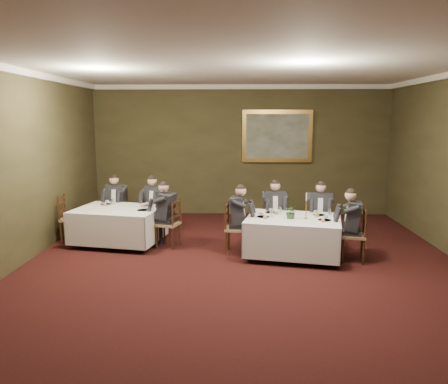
{
  "coord_description": "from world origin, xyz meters",
  "views": [
    {
      "loc": [
        -0.12,
        -6.89,
        2.64
      ],
      "look_at": [
        -0.37,
        1.81,
        1.15
      ],
      "focal_mm": 35.0,
      "sensor_mm": 36.0,
      "label": 1
    }
  ],
  "objects_px": {
    "chair_main_backleft": "(274,229)",
    "table_main": "(293,234)",
    "diner_sec_backleft": "(117,210)",
    "chair_main_backright": "(319,232)",
    "diner_main_endright": "(353,234)",
    "chair_sec_backleft": "(117,220)",
    "diner_sec_backright": "(155,212)",
    "chair_sec_endright": "(169,234)",
    "painting": "(277,136)",
    "diner_main_backleft": "(274,219)",
    "diner_sec_endright": "(168,223)",
    "table_second": "(119,223)",
    "candlestick": "(306,209)",
    "diner_main_endleft": "(237,227)",
    "chair_sec_endleft": "(71,228)",
    "chair_sec_backright": "(156,222)",
    "diner_main_backright": "(319,221)",
    "centerpiece": "(291,211)",
    "chair_main_endright": "(353,246)",
    "chair_main_endleft": "(236,238)"
  },
  "relations": [
    {
      "from": "diner_main_backleft",
      "to": "diner_sec_endright",
      "type": "height_order",
      "value": "same"
    },
    {
      "from": "diner_main_endright",
      "to": "diner_sec_backleft",
      "type": "height_order",
      "value": "same"
    },
    {
      "from": "chair_main_backright",
      "to": "centerpiece",
      "type": "relative_size",
      "value": 3.52
    },
    {
      "from": "chair_main_backright",
      "to": "diner_main_endright",
      "type": "distance_m",
      "value": 1.13
    },
    {
      "from": "chair_main_backleft",
      "to": "diner_main_endright",
      "type": "relative_size",
      "value": 0.74
    },
    {
      "from": "table_main",
      "to": "chair_sec_endright",
      "type": "relative_size",
      "value": 2.0
    },
    {
      "from": "diner_main_backleft",
      "to": "diner_sec_backleft",
      "type": "xyz_separation_m",
      "value": [
        -3.58,
        0.75,
        0.0
      ]
    },
    {
      "from": "chair_main_backleft",
      "to": "table_main",
      "type": "bearing_deg",
      "value": 102.91
    },
    {
      "from": "chair_sec_endright",
      "to": "diner_main_backright",
      "type": "bearing_deg",
      "value": -69.83
    },
    {
      "from": "chair_main_endright",
      "to": "chair_sec_endright",
      "type": "height_order",
      "value": "same"
    },
    {
      "from": "chair_sec_endright",
      "to": "diner_main_backleft",
      "type": "bearing_deg",
      "value": -63.22
    },
    {
      "from": "chair_main_endleft",
      "to": "chair_main_endright",
      "type": "xyz_separation_m",
      "value": [
        2.18,
        -0.45,
        0.0
      ]
    },
    {
      "from": "chair_main_endleft",
      "to": "chair_main_endright",
      "type": "bearing_deg",
      "value": 83.87
    },
    {
      "from": "chair_sec_backright",
      "to": "diner_sec_endright",
      "type": "xyz_separation_m",
      "value": [
        0.45,
        -1.0,
        0.23
      ]
    },
    {
      "from": "diner_sec_backleft",
      "to": "chair_sec_endright",
      "type": "bearing_deg",
      "value": 147.82
    },
    {
      "from": "chair_main_backleft",
      "to": "diner_sec_endright",
      "type": "distance_m",
      "value": 2.25
    },
    {
      "from": "diner_main_endright",
      "to": "candlestick",
      "type": "xyz_separation_m",
      "value": [
        -0.86,
        0.16,
        0.44
      ]
    },
    {
      "from": "diner_sec_backright",
      "to": "painting",
      "type": "xyz_separation_m",
      "value": [
        2.94,
        2.18,
        1.63
      ]
    },
    {
      "from": "chair_sec_endright",
      "to": "chair_sec_endleft",
      "type": "relative_size",
      "value": 1.0
    },
    {
      "from": "diner_main_backright",
      "to": "chair_sec_endleft",
      "type": "bearing_deg",
      "value": 6.51
    },
    {
      "from": "table_main",
      "to": "chair_sec_endleft",
      "type": "xyz_separation_m",
      "value": [
        -4.65,
        0.97,
        -0.17
      ]
    },
    {
      "from": "diner_main_backright",
      "to": "chair_sec_endleft",
      "type": "distance_m",
      "value": 5.31
    },
    {
      "from": "chair_main_endright",
      "to": "diner_main_endleft",
      "type": "bearing_deg",
      "value": 89.37
    },
    {
      "from": "chair_sec_backleft",
      "to": "diner_sec_backright",
      "type": "xyz_separation_m",
      "value": [
        0.92,
        -0.19,
        0.23
      ]
    },
    {
      "from": "diner_main_endright",
      "to": "chair_sec_endright",
      "type": "height_order",
      "value": "diner_main_endright"
    },
    {
      "from": "table_main",
      "to": "table_second",
      "type": "xyz_separation_m",
      "value": [
        -3.56,
        0.76,
        -0.0
      ]
    },
    {
      "from": "chair_main_backright",
      "to": "painting",
      "type": "xyz_separation_m",
      "value": [
        -0.65,
        2.94,
        1.86
      ]
    },
    {
      "from": "chair_sec_backleft",
      "to": "centerpiece",
      "type": "relative_size",
      "value": 3.52
    },
    {
      "from": "table_second",
      "to": "diner_sec_backleft",
      "type": "height_order",
      "value": "diner_sec_backleft"
    },
    {
      "from": "diner_main_endleft",
      "to": "diner_sec_backright",
      "type": "distance_m",
      "value": 2.28
    },
    {
      "from": "chair_main_endleft",
      "to": "chair_sec_backright",
      "type": "bearing_deg",
      "value": -120.38
    },
    {
      "from": "chair_main_endleft",
      "to": "diner_sec_backright",
      "type": "xyz_separation_m",
      "value": [
        -1.85,
        1.32,
        0.23
      ]
    },
    {
      "from": "chair_main_backleft",
      "to": "chair_main_backright",
      "type": "xyz_separation_m",
      "value": [
        0.93,
        -0.19,
        0.0
      ]
    },
    {
      "from": "table_second",
      "to": "chair_main_backleft",
      "type": "xyz_separation_m",
      "value": [
        3.28,
        0.22,
        -0.17
      ]
    },
    {
      "from": "table_second",
      "to": "diner_sec_endright",
      "type": "bearing_deg",
      "value": -10.65
    },
    {
      "from": "chair_sec_backleft",
      "to": "diner_sec_backright",
      "type": "height_order",
      "value": "diner_sec_backright"
    },
    {
      "from": "diner_sec_backright",
      "to": "diner_sec_endright",
      "type": "xyz_separation_m",
      "value": [
        0.45,
        -0.99,
        0.0
      ]
    },
    {
      "from": "chair_sec_backleft",
      "to": "candlestick",
      "type": "distance_m",
      "value": 4.51
    },
    {
      "from": "chair_sec_backright",
      "to": "chair_sec_endleft",
      "type": "bearing_deg",
      "value": 39.16
    },
    {
      "from": "chair_main_backleft",
      "to": "chair_sec_backleft",
      "type": "xyz_separation_m",
      "value": [
        -3.58,
        0.75,
        0.0
      ]
    },
    {
      "from": "diner_main_endright",
      "to": "table_second",
      "type": "bearing_deg",
      "value": 89.08
    },
    {
      "from": "table_main",
      "to": "chair_sec_endright",
      "type": "distance_m",
      "value": 2.54
    },
    {
      "from": "table_second",
      "to": "candlestick",
      "type": "height_order",
      "value": "candlestick"
    },
    {
      "from": "chair_main_backright",
      "to": "chair_sec_backleft",
      "type": "xyz_separation_m",
      "value": [
        -4.51,
        0.95,
        0.0
      ]
    },
    {
      "from": "candlestick",
      "to": "chair_main_endright",
      "type": "bearing_deg",
      "value": -10.27
    },
    {
      "from": "table_main",
      "to": "diner_sec_backright",
      "type": "relative_size",
      "value": 1.49
    },
    {
      "from": "table_second",
      "to": "candlestick",
      "type": "xyz_separation_m",
      "value": [
        3.78,
        -0.83,
        0.5
      ]
    },
    {
      "from": "chair_main_backleft",
      "to": "diner_main_endright",
      "type": "bearing_deg",
      "value": 135.36
    },
    {
      "from": "chair_main_backright",
      "to": "chair_main_endleft",
      "type": "height_order",
      "value": "same"
    },
    {
      "from": "diner_sec_backleft",
      "to": "chair_main_backright",
      "type": "bearing_deg",
      "value": 176.15
    }
  ]
}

